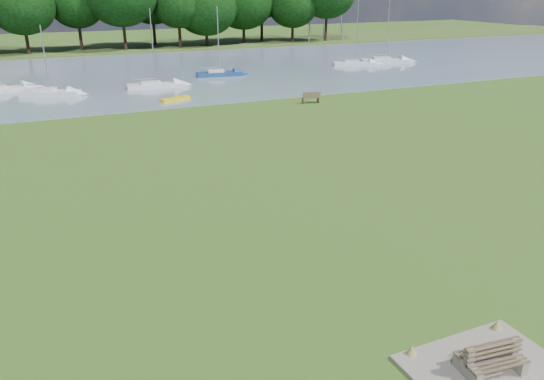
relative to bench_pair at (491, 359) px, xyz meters
name	(u,v)px	position (x,y,z in m)	size (l,w,h in m)	color
ground	(275,197)	(0.00, 14.00, -0.48)	(220.00, 220.00, 0.00)	#526223
river	(127,75)	(0.00, 56.00, -0.48)	(220.00, 40.00, 0.10)	slate
far_bank	(95,49)	(0.00, 86.00, -0.48)	(220.00, 20.00, 0.40)	#4C6626
concrete_pad	(489,371)	(0.00, 0.00, -0.43)	(4.20, 3.20, 0.10)	gray
bench_pair	(491,359)	(0.00, 0.00, 0.00)	(1.83, 1.20, 0.93)	gray
riverbank_bench	(311,98)	(12.22, 33.17, 0.04)	(1.72, 0.77, 1.02)	brown
kayak	(175,99)	(1.42, 39.09, -0.28)	(2.90, 0.68, 0.29)	yellow
tree_line	(0,5)	(-12.91, 82.00, 6.75)	(117.79, 10.01, 12.12)	black
sailboat_0	(385,59)	(33.55, 52.08, 0.04)	(6.60, 4.07, 8.59)	silver
sailboat_1	(355,62)	(28.55, 51.72, -0.02)	(5.72, 3.55, 8.27)	silver
sailboat_4	(155,84)	(1.16, 46.26, -0.03)	(5.79, 2.20, 7.71)	silver
sailboat_6	(219,72)	(9.54, 50.65, 0.02)	(5.39, 2.16, 7.62)	navy
sailboat_7	(49,91)	(-8.89, 46.24, 0.00)	(5.58, 3.59, 6.42)	silver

